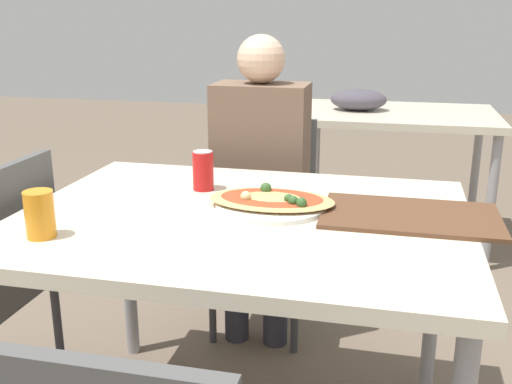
# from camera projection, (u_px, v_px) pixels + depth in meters

# --- Properties ---
(dining_table) EXTENTS (1.25, 0.96, 0.77)m
(dining_table) POSITION_uv_depth(u_px,v_px,m) (243.00, 238.00, 1.69)
(dining_table) COLOR beige
(dining_table) RESTS_ON ground_plane
(chair_far_seated) EXTENTS (0.40, 0.40, 0.89)m
(chair_far_seated) POSITION_uv_depth(u_px,v_px,m) (266.00, 210.00, 2.53)
(chair_far_seated) COLOR #4C4C4C
(chair_far_seated) RESTS_ON ground_plane
(person_seated) EXTENTS (0.36, 0.25, 1.24)m
(person_seated) POSITION_uv_depth(u_px,v_px,m) (260.00, 168.00, 2.36)
(person_seated) COLOR #2D2D38
(person_seated) RESTS_ON ground_plane
(pizza_main) EXTENTS (0.37, 0.32, 0.06)m
(pizza_main) POSITION_uv_depth(u_px,v_px,m) (272.00, 202.00, 1.72)
(pizza_main) COLOR white
(pizza_main) RESTS_ON dining_table
(soda_can) EXTENTS (0.07, 0.07, 0.12)m
(soda_can) POSITION_uv_depth(u_px,v_px,m) (203.00, 171.00, 1.89)
(soda_can) COLOR red
(soda_can) RESTS_ON dining_table
(drink_glass) EXTENTS (0.07, 0.07, 0.12)m
(drink_glass) POSITION_uv_depth(u_px,v_px,m) (40.00, 214.00, 1.48)
(drink_glass) COLOR orange
(drink_glass) RESTS_ON dining_table
(serving_tray) EXTENTS (0.48, 0.30, 0.01)m
(serving_tray) POSITION_uv_depth(u_px,v_px,m) (410.00, 216.00, 1.64)
(serving_tray) COLOR brown
(serving_tray) RESTS_ON dining_table
(background_table) EXTENTS (1.10, 0.80, 0.89)m
(background_table) POSITION_uv_depth(u_px,v_px,m) (389.00, 122.00, 3.42)
(background_table) COLOR beige
(background_table) RESTS_ON ground_plane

